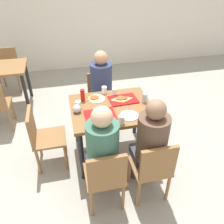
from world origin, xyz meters
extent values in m
cube|color=#9E998E|center=(0.00, 0.00, -0.01)|extent=(10.00, 10.00, 0.02)
cube|color=silver|center=(0.00, 3.20, 1.40)|extent=(10.00, 0.10, 2.80)
cube|color=brown|center=(0.00, 0.00, 0.75)|extent=(1.02, 0.84, 0.04)
cylinder|color=black|center=(-0.45, -0.36, 0.37)|extent=(0.06, 0.06, 0.73)
cylinder|color=black|center=(0.45, -0.36, 0.37)|extent=(0.06, 0.06, 0.73)
cylinder|color=black|center=(-0.45, 0.36, 0.37)|extent=(0.06, 0.06, 0.73)
cylinder|color=black|center=(0.45, 0.36, 0.37)|extent=(0.06, 0.06, 0.73)
cube|color=olive|center=(-0.26, -0.72, 0.42)|extent=(0.40, 0.40, 0.03)
cube|color=olive|center=(-0.26, -0.90, 0.64)|extent=(0.38, 0.04, 0.40)
cylinder|color=olive|center=(-0.43, -0.55, 0.20)|extent=(0.04, 0.04, 0.41)
cylinder|color=olive|center=(-0.09, -0.55, 0.20)|extent=(0.04, 0.04, 0.41)
cylinder|color=olive|center=(-0.43, -0.89, 0.20)|extent=(0.04, 0.04, 0.41)
cylinder|color=olive|center=(-0.09, -0.89, 0.20)|extent=(0.04, 0.04, 0.41)
cube|color=olive|center=(0.26, -0.72, 0.42)|extent=(0.40, 0.40, 0.03)
cube|color=olive|center=(0.26, -0.90, 0.64)|extent=(0.38, 0.04, 0.40)
cylinder|color=olive|center=(0.09, -0.55, 0.20)|extent=(0.04, 0.04, 0.41)
cylinder|color=olive|center=(0.43, -0.55, 0.20)|extent=(0.04, 0.04, 0.41)
cylinder|color=olive|center=(0.09, -0.89, 0.20)|extent=(0.04, 0.04, 0.41)
cylinder|color=olive|center=(0.43, -0.89, 0.20)|extent=(0.04, 0.04, 0.41)
cube|color=olive|center=(0.00, 0.72, 0.42)|extent=(0.40, 0.40, 0.03)
cube|color=olive|center=(0.00, 0.90, 0.64)|extent=(0.38, 0.04, 0.40)
cylinder|color=olive|center=(0.17, 0.55, 0.20)|extent=(0.04, 0.04, 0.41)
cylinder|color=olive|center=(-0.17, 0.55, 0.20)|extent=(0.04, 0.04, 0.41)
cylinder|color=olive|center=(0.17, 0.89, 0.20)|extent=(0.04, 0.04, 0.41)
cylinder|color=olive|center=(-0.17, 0.89, 0.20)|extent=(0.04, 0.04, 0.41)
cube|color=olive|center=(-0.81, 0.00, 0.42)|extent=(0.40, 0.40, 0.03)
cube|color=olive|center=(-0.99, 0.00, 0.64)|extent=(0.04, 0.38, 0.40)
cylinder|color=olive|center=(-0.64, 0.17, 0.20)|extent=(0.04, 0.04, 0.41)
cylinder|color=olive|center=(-0.64, -0.17, 0.20)|extent=(0.04, 0.04, 0.41)
cylinder|color=olive|center=(-0.98, 0.17, 0.20)|extent=(0.04, 0.04, 0.41)
cylinder|color=olive|center=(-0.98, -0.17, 0.20)|extent=(0.04, 0.04, 0.41)
cylinder|color=#383842|center=(-0.34, -0.49, 0.22)|extent=(0.10, 0.10, 0.44)
cylinder|color=#383842|center=(-0.18, -0.49, 0.22)|extent=(0.10, 0.10, 0.44)
cube|color=#383842|center=(-0.26, -0.59, 0.49)|extent=(0.32, 0.28, 0.10)
cylinder|color=#386651|center=(-0.26, -0.70, 0.80)|extent=(0.32, 0.32, 0.52)
sphere|color=#DBAD89|center=(-0.26, -0.70, 1.15)|extent=(0.20, 0.20, 0.20)
cylinder|color=#383842|center=(0.18, -0.49, 0.22)|extent=(0.10, 0.10, 0.44)
cylinder|color=#383842|center=(0.34, -0.49, 0.22)|extent=(0.10, 0.10, 0.44)
cube|color=#383842|center=(0.26, -0.59, 0.49)|extent=(0.32, 0.28, 0.10)
cylinder|color=brown|center=(0.26, -0.70, 0.80)|extent=(0.32, 0.32, 0.52)
sphere|color=#8C664C|center=(0.26, -0.70, 1.15)|extent=(0.20, 0.20, 0.20)
cylinder|color=#383842|center=(0.08, 0.49, 0.22)|extent=(0.10, 0.10, 0.44)
cylinder|color=#383842|center=(-0.08, 0.49, 0.22)|extent=(0.10, 0.10, 0.44)
cube|color=#383842|center=(0.00, 0.59, 0.49)|extent=(0.32, 0.28, 0.10)
cylinder|color=navy|center=(0.00, 0.70, 0.80)|extent=(0.32, 0.32, 0.52)
sphere|color=tan|center=(0.00, 0.70, 1.15)|extent=(0.20, 0.20, 0.20)
cube|color=#B21414|center=(-0.18, -0.15, 0.78)|extent=(0.36, 0.27, 0.02)
cube|color=#B21414|center=(0.18, 0.13, 0.78)|extent=(0.37, 0.28, 0.02)
cylinder|color=white|center=(-0.15, 0.23, 0.78)|extent=(0.22, 0.22, 0.01)
cylinder|color=white|center=(0.15, -0.23, 0.78)|extent=(0.22, 0.22, 0.01)
pyramid|color=tan|center=(-0.16, -0.15, 0.79)|extent=(0.21, 0.23, 0.01)
ellipsoid|color=#4C7233|center=(-0.16, -0.15, 0.80)|extent=(0.15, 0.16, 0.01)
pyramid|color=#DBAD60|center=(0.16, 0.13, 0.79)|extent=(0.22, 0.13, 0.01)
ellipsoid|color=#B74723|center=(0.16, 0.13, 0.80)|extent=(0.16, 0.09, 0.01)
pyramid|color=#C68C47|center=(-0.18, 0.25, 0.79)|extent=(0.20, 0.18, 0.01)
ellipsoid|color=#B74723|center=(-0.18, 0.25, 0.80)|extent=(0.14, 0.13, 0.01)
cylinder|color=white|center=(-0.03, 0.36, 0.82)|extent=(0.07, 0.07, 0.10)
cylinder|color=white|center=(0.03, -0.36, 0.82)|extent=(0.07, 0.07, 0.10)
cylinder|color=white|center=(-0.41, 0.06, 0.82)|extent=(0.07, 0.07, 0.10)
cylinder|color=white|center=(0.10, 0.27, 0.82)|extent=(0.07, 0.07, 0.10)
cylinder|color=#B7BCC6|center=(0.43, 0.02, 0.83)|extent=(0.07, 0.07, 0.12)
cylinder|color=red|center=(-0.33, 0.23, 0.85)|extent=(0.06, 0.06, 0.16)
sphere|color=silver|center=(-0.43, -0.02, 0.82)|extent=(0.10, 0.10, 0.10)
cylinder|color=black|center=(-1.21, 1.36, 0.37)|extent=(0.06, 0.06, 0.73)
cylinder|color=black|center=(-1.21, 1.94, 0.37)|extent=(0.06, 0.06, 0.73)
cylinder|color=olive|center=(-1.43, 1.17, 0.20)|extent=(0.04, 0.04, 0.41)
cylinder|color=olive|center=(-1.43, 0.83, 0.20)|extent=(0.04, 0.04, 0.41)
cube|color=olive|center=(-1.60, 2.30, 0.42)|extent=(0.40, 0.40, 0.03)
cube|color=olive|center=(-1.60, 2.48, 0.64)|extent=(0.38, 0.04, 0.40)
cylinder|color=olive|center=(-1.43, 2.13, 0.20)|extent=(0.04, 0.04, 0.41)
cylinder|color=olive|center=(-1.77, 2.13, 0.20)|extent=(0.04, 0.04, 0.41)
cylinder|color=olive|center=(-1.43, 2.47, 0.20)|extent=(0.04, 0.04, 0.41)
cylinder|color=olive|center=(-1.77, 2.47, 0.20)|extent=(0.04, 0.04, 0.41)
camera|label=1|loc=(-0.54, -2.32, 2.32)|focal=36.62mm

